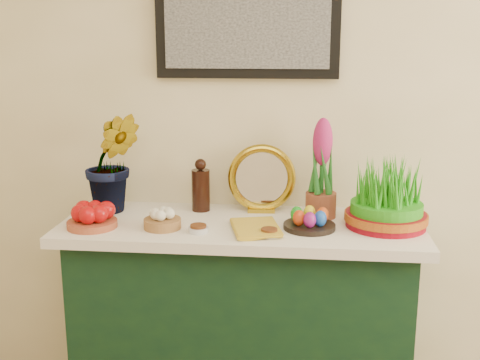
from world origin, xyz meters
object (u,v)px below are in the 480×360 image
(mirror, at_px, (262,179))
(book, at_px, (233,228))
(sideboard, at_px, (241,330))
(hyacinth_green, at_px, (112,146))
(wheatgrass_sabzeh, at_px, (387,198))

(mirror, bearing_deg, book, -106.21)
(book, bearing_deg, sideboard, 68.90)
(hyacinth_green, bearing_deg, wheatgrass_sabzeh, -23.25)
(sideboard, relative_size, hyacinth_green, 2.39)
(sideboard, height_order, mirror, mirror)
(mirror, distance_m, wheatgrass_sabzeh, 0.51)
(sideboard, distance_m, mirror, 0.63)
(book, height_order, wheatgrass_sabzeh, wheatgrass_sabzeh)
(mirror, xyz_separation_m, book, (-0.08, -0.29, -0.12))
(sideboard, relative_size, book, 5.82)
(hyacinth_green, height_order, mirror, hyacinth_green)
(sideboard, bearing_deg, hyacinth_green, 170.09)
(wheatgrass_sabzeh, bearing_deg, sideboard, 179.64)
(hyacinth_green, distance_m, mirror, 0.62)
(sideboard, bearing_deg, wheatgrass_sabzeh, -0.36)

